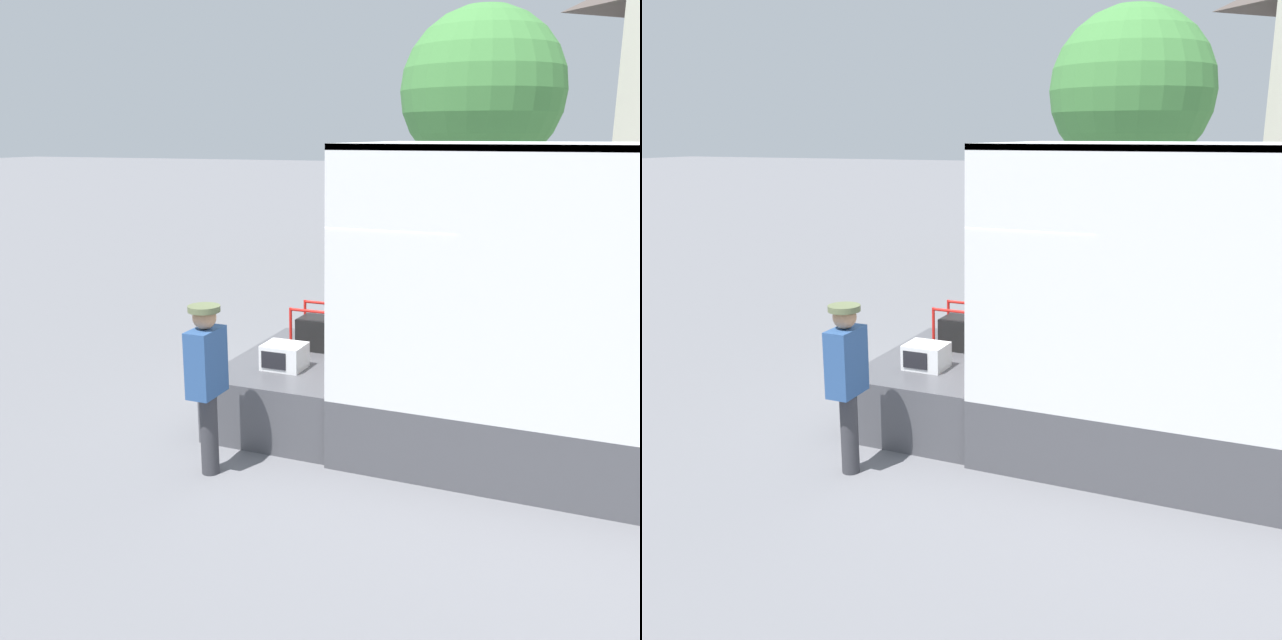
# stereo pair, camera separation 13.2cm
# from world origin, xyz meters

# --- Properties ---
(ground_plane) EXTENTS (160.00, 160.00, 0.00)m
(ground_plane) POSITION_xyz_m (0.00, 0.00, 0.00)
(ground_plane) COLOR slate
(tailgate_deck) EXTENTS (1.54, 2.36, 0.74)m
(tailgate_deck) POSITION_xyz_m (-0.77, 0.00, 0.37)
(tailgate_deck) COLOR #4C4C51
(tailgate_deck) RESTS_ON ground
(microwave) EXTENTS (0.47, 0.40, 0.29)m
(microwave) POSITION_xyz_m (-0.81, -0.44, 0.89)
(microwave) COLOR white
(microwave) RESTS_ON tailgate_deck
(portable_generator) EXTENTS (0.60, 0.49, 0.55)m
(portable_generator) POSITION_xyz_m (-0.72, 0.43, 0.95)
(portable_generator) COLOR black
(portable_generator) RESTS_ON tailgate_deck
(worker_person) EXTENTS (0.32, 0.44, 1.76)m
(worker_person) POSITION_xyz_m (-1.04, -1.76, 1.08)
(worker_person) COLOR #38383D
(worker_person) RESTS_ON ground
(street_tree) EXTENTS (3.80, 3.80, 6.22)m
(street_tree) POSITION_xyz_m (-0.51, 9.96, 4.30)
(street_tree) COLOR brown
(street_tree) RESTS_ON ground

